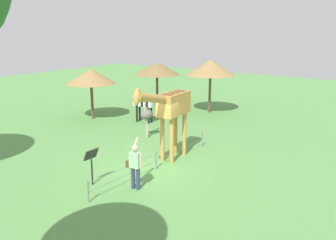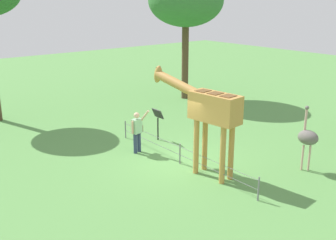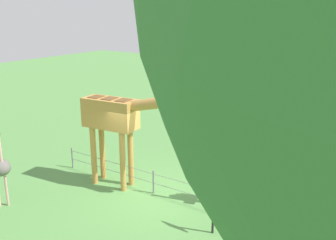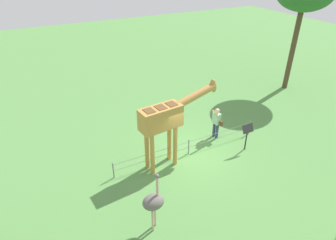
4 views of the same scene
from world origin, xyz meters
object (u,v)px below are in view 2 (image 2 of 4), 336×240
object	(u,v)px
visitor	(137,130)
tree_east	(186,1)
info_sign	(158,118)
giraffe	(208,110)
ostrich	(308,138)

from	to	relation	value
visitor	tree_east	distance (m)	9.98
info_sign	giraffe	bearing A→B (deg)	168.12
visitor	ostrich	distance (m)	6.07
tree_east	visitor	bearing A→B (deg)	127.26
giraffe	tree_east	xyz separation A→B (m)	(8.39, -6.38, 3.24)
giraffe	visitor	distance (m)	3.36
giraffe	ostrich	size ratio (longest dim) A/B	1.64
giraffe	ostrich	distance (m)	3.58
ostrich	visitor	bearing A→B (deg)	35.39
ostrich	tree_east	bearing A→B (deg)	-19.01
visitor	info_sign	bearing A→B (deg)	-66.65
giraffe	info_sign	bearing A→B (deg)	-11.88
visitor	ostrich	size ratio (longest dim) A/B	0.76
tree_east	info_sign	size ratio (longest dim) A/B	5.27
giraffe	info_sign	size ratio (longest dim) A/B	2.79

